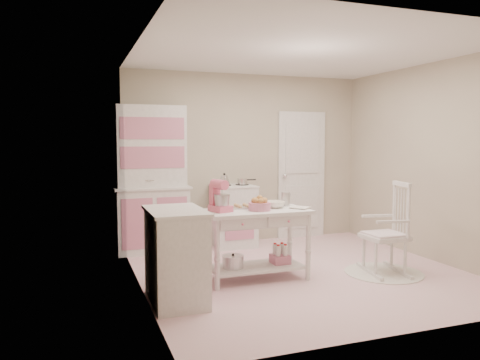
{
  "coord_description": "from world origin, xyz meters",
  "views": [
    {
      "loc": [
        -2.56,
        -4.95,
        1.6
      ],
      "look_at": [
        -0.63,
        0.44,
        1.1
      ],
      "focal_mm": 35.0,
      "sensor_mm": 36.0,
      "label": 1
    }
  ],
  "objects_px": {
    "stand_mixer": "(220,196)",
    "bread_basket": "(260,206)",
    "stove": "(233,215)",
    "rocking_chair": "(385,228)",
    "hutch": "(152,179)",
    "work_table": "(256,244)",
    "base_cabinet": "(176,256)"
  },
  "relations": [
    {
      "from": "stand_mixer",
      "to": "bread_basket",
      "type": "bearing_deg",
      "value": -27.15
    },
    {
      "from": "stove",
      "to": "rocking_chair",
      "type": "xyz_separation_m",
      "value": [
        1.22,
        -1.98,
        0.09
      ]
    },
    {
      "from": "hutch",
      "to": "work_table",
      "type": "xyz_separation_m",
      "value": [
        0.9,
        -1.72,
        -0.64
      ]
    },
    {
      "from": "hutch",
      "to": "work_table",
      "type": "distance_m",
      "value": 2.05
    },
    {
      "from": "hutch",
      "to": "rocking_chair",
      "type": "bearing_deg",
      "value": -39.99
    },
    {
      "from": "stand_mixer",
      "to": "bread_basket",
      "type": "xyz_separation_m",
      "value": [
        0.44,
        -0.07,
        -0.12
      ]
    },
    {
      "from": "work_table",
      "to": "stand_mixer",
      "type": "xyz_separation_m",
      "value": [
        -0.42,
        0.02,
        0.57
      ]
    },
    {
      "from": "base_cabinet",
      "to": "bread_basket",
      "type": "xyz_separation_m",
      "value": [
        1.04,
        0.38,
        0.39
      ]
    },
    {
      "from": "stand_mixer",
      "to": "rocking_chair",
      "type": "bearing_deg",
      "value": -27.73
    },
    {
      "from": "rocking_chair",
      "to": "work_table",
      "type": "relative_size",
      "value": 0.92
    },
    {
      "from": "base_cabinet",
      "to": "work_table",
      "type": "relative_size",
      "value": 0.77
    },
    {
      "from": "hutch",
      "to": "stand_mixer",
      "type": "relative_size",
      "value": 6.12
    },
    {
      "from": "base_cabinet",
      "to": "stand_mixer",
      "type": "distance_m",
      "value": 0.91
    },
    {
      "from": "bread_basket",
      "to": "work_table",
      "type": "bearing_deg",
      "value": 111.8
    },
    {
      "from": "base_cabinet",
      "to": "stand_mixer",
      "type": "relative_size",
      "value": 2.71
    },
    {
      "from": "stand_mixer",
      "to": "work_table",
      "type": "bearing_deg",
      "value": -20.84
    },
    {
      "from": "stove",
      "to": "stand_mixer",
      "type": "xyz_separation_m",
      "value": [
        -0.72,
        -1.65,
        0.51
      ]
    },
    {
      "from": "hutch",
      "to": "work_table",
      "type": "relative_size",
      "value": 1.73
    },
    {
      "from": "stand_mixer",
      "to": "bread_basket",
      "type": "distance_m",
      "value": 0.46
    },
    {
      "from": "stove",
      "to": "base_cabinet",
      "type": "xyz_separation_m",
      "value": [
        -1.32,
        -2.11,
        0.0
      ]
    },
    {
      "from": "hutch",
      "to": "work_table",
      "type": "bearing_deg",
      "value": -62.35
    },
    {
      "from": "stove",
      "to": "stand_mixer",
      "type": "height_order",
      "value": "stand_mixer"
    },
    {
      "from": "base_cabinet",
      "to": "work_table",
      "type": "distance_m",
      "value": 1.11
    },
    {
      "from": "rocking_chair",
      "to": "stand_mixer",
      "type": "bearing_deg",
      "value": -178.06
    },
    {
      "from": "base_cabinet",
      "to": "bread_basket",
      "type": "relative_size",
      "value": 3.68
    },
    {
      "from": "stove",
      "to": "rocking_chair",
      "type": "bearing_deg",
      "value": -58.33
    },
    {
      "from": "bread_basket",
      "to": "rocking_chair",
      "type": "bearing_deg",
      "value": -9.78
    },
    {
      "from": "hutch",
      "to": "stand_mixer",
      "type": "distance_m",
      "value": 1.77
    },
    {
      "from": "rocking_chair",
      "to": "work_table",
      "type": "bearing_deg",
      "value": -179.92
    },
    {
      "from": "stove",
      "to": "base_cabinet",
      "type": "distance_m",
      "value": 2.48
    },
    {
      "from": "stove",
      "to": "rocking_chair",
      "type": "distance_m",
      "value": 2.33
    },
    {
      "from": "rocking_chair",
      "to": "stand_mixer",
      "type": "height_order",
      "value": "stand_mixer"
    }
  ]
}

